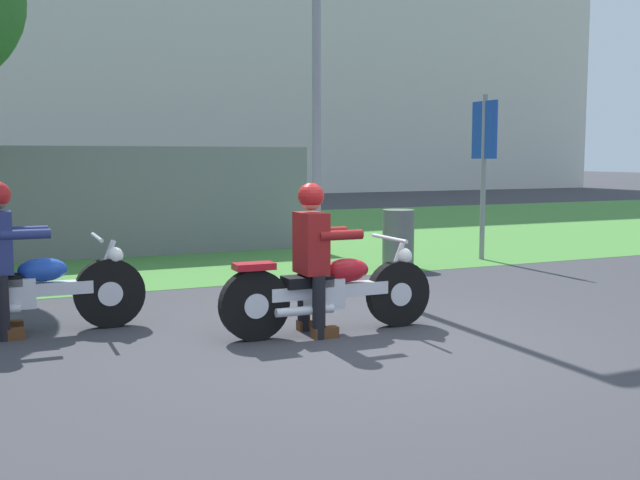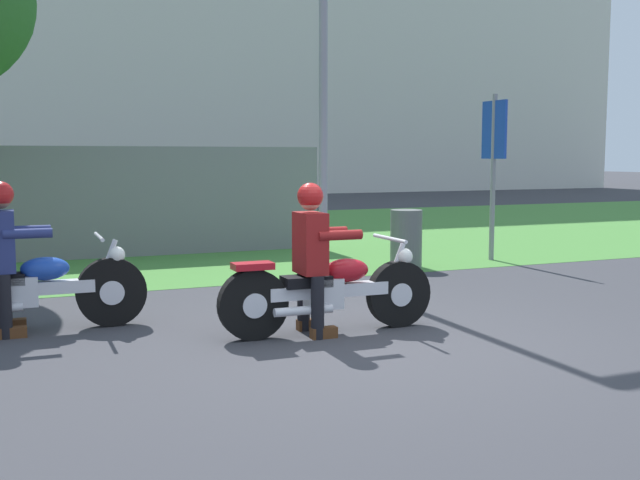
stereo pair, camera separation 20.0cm
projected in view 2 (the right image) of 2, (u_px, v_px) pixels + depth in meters
ground at (373, 344)px, 6.67m from camera, size 120.00×120.00×0.00m
grass_verge at (158, 238)px, 15.30m from camera, size 60.00×12.00×0.01m
motorcycle_lead at (329, 291)px, 7.07m from camera, size 2.10×0.66×0.88m
rider_lead at (312, 247)px, 6.96m from camera, size 0.56×0.48×1.40m
motorcycle_follow at (26, 290)px, 7.07m from camera, size 2.22×0.66×0.89m
rider_follow at (4, 245)px, 6.97m from camera, size 0.56×0.48×1.41m
trash_can at (406, 239)px, 11.26m from camera, size 0.47×0.47×0.85m
sign_banner at (494, 151)px, 11.93m from camera, size 0.08×0.60×2.60m
fence_segment at (117, 202)px, 12.31m from camera, size 7.00×0.06×1.80m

